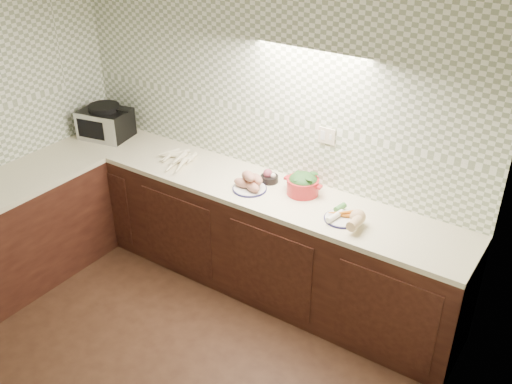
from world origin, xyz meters
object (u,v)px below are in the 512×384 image
Objects in this scene: sweet_potato_plate at (250,183)px; dutch_oven at (303,184)px; toaster_oven at (105,122)px; parsnip_pile at (180,160)px; onion_bowl at (269,177)px; veg_plate at (349,217)px.

dutch_oven is at bearing 24.72° from sweet_potato_plate.
toaster_oven reaches higher than parsnip_pile.
parsnip_pile is 0.72m from sweet_potato_plate.
toaster_oven is at bearing -176.58° from onion_bowl.
veg_plate is (0.83, 0.00, -0.01)m from sweet_potato_plate.
veg_plate is (0.77, -0.18, 0.00)m from onion_bowl.
onion_bowl is at bearing 175.49° from dutch_oven.
dutch_oven reaches higher than sweet_potato_plate.
toaster_oven is 1.83× the size of sweet_potato_plate.
toaster_oven is 3.47× the size of onion_bowl.
toaster_oven is 2.46m from veg_plate.
veg_plate is at bearing 0.03° from sweet_potato_plate.
dutch_oven is 0.49m from veg_plate.
onion_bowl is (0.77, 0.15, 0.01)m from parsnip_pile.
parsnip_pile is 1.22× the size of dutch_oven.
veg_plate is (1.54, -0.03, 0.01)m from parsnip_pile.
toaster_oven is 1.69m from onion_bowl.
toaster_oven is 1.29× the size of parsnip_pile.
toaster_oven is 1.63m from sweet_potato_plate.
veg_plate is at bearing -13.33° from onion_bowl.
toaster_oven reaches higher than sweet_potato_plate.
parsnip_pile is at bearing 177.65° from sweet_potato_plate.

